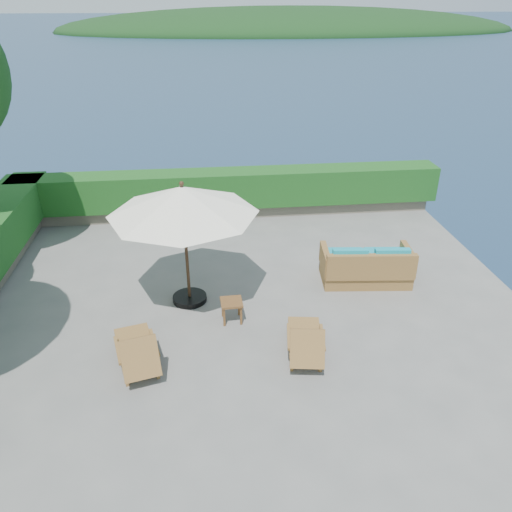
{
  "coord_description": "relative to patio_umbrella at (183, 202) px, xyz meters",
  "views": [
    {
      "loc": [
        -0.7,
        -8.15,
        5.83
      ],
      "look_at": [
        0.3,
        0.8,
        1.1
      ],
      "focal_mm": 35.0,
      "sensor_mm": 36.0,
      "label": 1
    }
  ],
  "objects": [
    {
      "name": "ground",
      "position": [
        1.11,
        -1.0,
        -2.27
      ],
      "size": [
        12.0,
        12.0,
        0.0
      ],
      "primitive_type": "plane",
      "color": "gray",
      "rests_on": "ground"
    },
    {
      "name": "foundation",
      "position": [
        1.11,
        -1.0,
        -3.82
      ],
      "size": [
        12.0,
        12.0,
        3.0
      ],
      "primitive_type": "cube",
      "color": "#5D554A",
      "rests_on": "ocean"
    },
    {
      "name": "ocean",
      "position": [
        1.11,
        -1.0,
        -5.27
      ],
      "size": [
        600.0,
        600.0,
        0.0
      ],
      "primitive_type": "plane",
      "color": "#152741",
      "rests_on": "ground"
    },
    {
      "name": "offshore_island",
      "position": [
        26.11,
        139.0,
        -5.27
      ],
      "size": [
        126.0,
        57.6,
        12.6
      ],
      "primitive_type": "ellipsoid",
      "color": "black",
      "rests_on": "ocean"
    },
    {
      "name": "planter_wall_far",
      "position": [
        1.11,
        4.6,
        -2.09
      ],
      "size": [
        12.0,
        0.6,
        0.36
      ],
      "primitive_type": "cube",
      "color": "slate",
      "rests_on": "ground"
    },
    {
      "name": "hedge_far",
      "position": [
        1.11,
        4.6,
        -1.42
      ],
      "size": [
        12.4,
        0.9,
        1.0
      ],
      "primitive_type": "cube",
      "color": "#153F12",
      "rests_on": "planter_wall_far"
    },
    {
      "name": "patio_umbrella",
      "position": [
        0.0,
        0.0,
        0.0
      ],
      "size": [
        3.0,
        3.0,
        2.69
      ],
      "rotation": [
        0.0,
        0.0,
        -0.0
      ],
      "color": "black",
      "rests_on": "ground"
    },
    {
      "name": "lounge_left",
      "position": [
        -0.88,
        -2.07,
        -1.91
      ],
      "size": [
        0.96,
        1.6,
        0.86
      ],
      "rotation": [
        0.0,
        0.0,
        0.25
      ],
      "color": "olive",
      "rests_on": "ground"
    },
    {
      "name": "lounge_right",
      "position": [
        2.09,
        -2.11,
        -1.92
      ],
      "size": [
        0.8,
        1.51,
        0.83
      ],
      "rotation": [
        0.0,
        0.0,
        -0.15
      ],
      "color": "olive",
      "rests_on": "ground"
    },
    {
      "name": "side_table",
      "position": [
        0.85,
        -0.84,
        -1.89
      ],
      "size": [
        0.45,
        0.45,
        0.46
      ],
      "rotation": [
        0.0,
        0.0,
        0.04
      ],
      "color": "brown",
      "rests_on": "ground"
    },
    {
      "name": "wicker_loveseat",
      "position": [
        3.98,
        0.35,
        -1.89
      ],
      "size": [
        2.08,
        1.21,
        0.98
      ],
      "rotation": [
        0.0,
        0.0,
        -0.1
      ],
      "color": "olive",
      "rests_on": "ground"
    }
  ]
}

